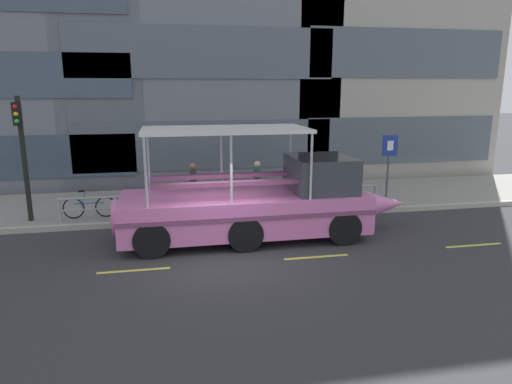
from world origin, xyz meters
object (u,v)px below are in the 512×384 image
at_px(leaned_bicycle, 90,207).
at_px(pedestrian_mid_right, 193,182).
at_px(parking_sign, 389,157).
at_px(pedestrian_mid_left, 257,179).
at_px(traffic_light_pole, 22,147).
at_px(pedestrian_near_bow, 307,178).
at_px(duck_tour_boat, 261,203).

height_order(leaned_bicycle, pedestrian_mid_right, pedestrian_mid_right).
relative_size(parking_sign, pedestrian_mid_right, 1.53).
height_order(parking_sign, pedestrian_mid_left, parking_sign).
bearing_deg(traffic_light_pole, pedestrian_near_bow, 3.03).
distance_m(parking_sign, pedestrian_mid_left, 4.99).
bearing_deg(pedestrian_near_bow, traffic_light_pole, -176.97).
bearing_deg(pedestrian_near_bow, pedestrian_mid_right, -179.61).
height_order(leaned_bicycle, pedestrian_near_bow, pedestrian_near_bow).
distance_m(pedestrian_mid_left, pedestrian_mid_right, 2.33).
xyz_separation_m(leaned_bicycle, pedestrian_near_bow, (7.79, 0.46, 0.61)).
height_order(leaned_bicycle, duck_tour_boat, duck_tour_boat).
height_order(pedestrian_mid_left, pedestrian_mid_right, pedestrian_mid_left).
bearing_deg(pedestrian_mid_left, parking_sign, -5.91).
distance_m(traffic_light_pole, duck_tour_boat, 7.84).
bearing_deg(parking_sign, pedestrian_near_bow, 169.25).
bearing_deg(traffic_light_pole, pedestrian_mid_right, 5.12).
bearing_deg(duck_tour_boat, traffic_light_pole, 160.92).
height_order(parking_sign, leaned_bicycle, parking_sign).
xyz_separation_m(traffic_light_pole, parking_sign, (12.63, -0.05, -0.70)).
height_order(traffic_light_pole, parking_sign, traffic_light_pole).
bearing_deg(leaned_bicycle, traffic_light_pole, -178.45).
height_order(parking_sign, pedestrian_mid_right, parking_sign).
distance_m(traffic_light_pole, pedestrian_mid_left, 7.87).
relative_size(traffic_light_pole, duck_tour_boat, 0.45).
distance_m(leaned_bicycle, pedestrian_near_bow, 7.82).
height_order(traffic_light_pole, leaned_bicycle, traffic_light_pole).
bearing_deg(leaned_bicycle, parking_sign, -0.55).
distance_m(pedestrian_near_bow, pedestrian_mid_right, 4.27).
xyz_separation_m(traffic_light_pole, pedestrian_mid_right, (5.39, 0.48, -1.44)).
relative_size(leaned_bicycle, pedestrian_mid_left, 1.03).
relative_size(pedestrian_near_bow, pedestrian_mid_left, 0.97).
bearing_deg(pedestrian_mid_left, duck_tour_boat, -98.90).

